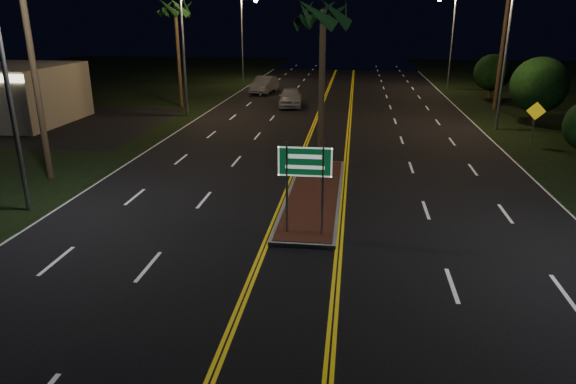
% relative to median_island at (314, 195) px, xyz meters
% --- Properties ---
extents(ground, '(120.00, 120.00, 0.00)m').
position_rel_median_island_xyz_m(ground, '(0.00, -7.00, -0.08)').
color(ground, black).
rests_on(ground, ground).
extents(median_island, '(2.25, 10.25, 0.17)m').
position_rel_median_island_xyz_m(median_island, '(0.00, 0.00, 0.00)').
color(median_island, gray).
rests_on(median_island, ground).
extents(highway_sign, '(1.80, 0.08, 3.20)m').
position_rel_median_island_xyz_m(highway_sign, '(0.00, -4.20, 2.32)').
color(highway_sign, gray).
rests_on(highway_sign, ground).
extents(streetlight_left_near, '(1.91, 0.44, 9.00)m').
position_rel_median_island_xyz_m(streetlight_left_near, '(-10.61, -3.00, 5.57)').
color(streetlight_left_near, gray).
rests_on(streetlight_left_near, ground).
extents(streetlight_left_mid, '(1.91, 0.44, 9.00)m').
position_rel_median_island_xyz_m(streetlight_left_mid, '(-10.61, 17.00, 5.57)').
color(streetlight_left_mid, gray).
rests_on(streetlight_left_mid, ground).
extents(streetlight_left_far, '(1.91, 0.44, 9.00)m').
position_rel_median_island_xyz_m(streetlight_left_far, '(-10.61, 37.00, 5.57)').
color(streetlight_left_far, gray).
rests_on(streetlight_left_far, ground).
extents(streetlight_right_mid, '(1.91, 0.44, 9.00)m').
position_rel_median_island_xyz_m(streetlight_right_mid, '(10.61, 15.00, 5.57)').
color(streetlight_right_mid, gray).
rests_on(streetlight_right_mid, ground).
extents(streetlight_right_far, '(1.91, 0.44, 9.00)m').
position_rel_median_island_xyz_m(streetlight_right_far, '(10.61, 35.00, 5.57)').
color(streetlight_right_far, gray).
rests_on(streetlight_right_far, ground).
extents(palm_median, '(2.40, 2.40, 8.30)m').
position_rel_median_island_xyz_m(palm_median, '(0.00, 3.50, 7.19)').
color(palm_median, '#382819').
rests_on(palm_median, ground).
extents(palm_left_far, '(2.40, 2.40, 8.80)m').
position_rel_median_island_xyz_m(palm_left_far, '(-12.80, 21.00, 7.66)').
color(palm_left_far, '#382819').
rests_on(palm_left_far, ground).
extents(shrub_mid, '(3.78, 3.78, 4.62)m').
position_rel_median_island_xyz_m(shrub_mid, '(14.00, 17.00, 2.64)').
color(shrub_mid, '#382819').
rests_on(shrub_mid, ground).
extents(shrub_far, '(3.24, 3.24, 3.96)m').
position_rel_median_island_xyz_m(shrub_far, '(13.80, 29.00, 2.25)').
color(shrub_far, '#382819').
rests_on(shrub_far, ground).
extents(car_near, '(2.82, 5.66, 1.82)m').
position_rel_median_island_xyz_m(car_near, '(-3.78, 22.28, 0.83)').
color(car_near, '#B3B3B9').
rests_on(car_near, ground).
extents(car_far, '(3.05, 5.71, 1.82)m').
position_rel_median_island_xyz_m(car_far, '(-7.37, 29.98, 0.82)').
color(car_far, '#9899A1').
rests_on(car_far, ground).
extents(warning_sign, '(1.05, 0.21, 2.52)m').
position_rel_median_island_xyz_m(warning_sign, '(12.00, 10.85, 1.56)').
color(warning_sign, gray).
rests_on(warning_sign, ground).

